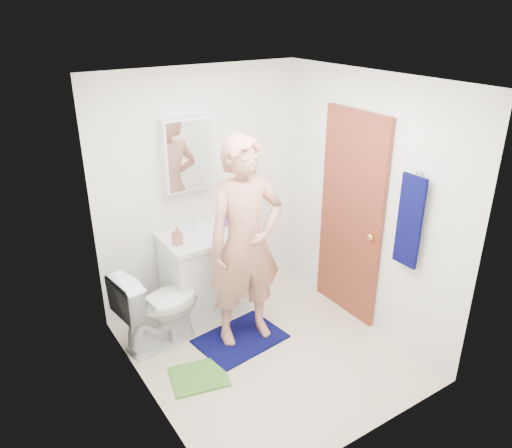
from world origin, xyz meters
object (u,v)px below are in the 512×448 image
at_px(vanity_cabinet, 204,275).
at_px(toilet, 159,306).
at_px(toothbrush_cup, 224,221).
at_px(man, 245,243).
at_px(towel, 410,221).
at_px(soap_dispenser, 177,236).
at_px(medicine_cabinet, 188,154).

xyz_separation_m(vanity_cabinet, toilet, (-0.61, -0.27, -0.01)).
relative_size(vanity_cabinet, toothbrush_cup, 6.58).
distance_m(toilet, toothbrush_cup, 1.08).
xyz_separation_m(toilet, man, (0.71, -0.36, 0.60)).
xyz_separation_m(towel, man, (-1.08, 0.85, -0.26)).
xyz_separation_m(vanity_cabinet, soap_dispenser, (-0.29, -0.07, 0.54)).
xyz_separation_m(medicine_cabinet, man, (0.10, -0.86, -0.61)).
bearing_deg(medicine_cabinet, toilet, -140.61).
bearing_deg(man, toilet, 160.44).
distance_m(medicine_cabinet, toilet, 1.44).
bearing_deg(vanity_cabinet, toothbrush_cup, 13.89).
bearing_deg(medicine_cabinet, vanity_cabinet, -90.00).
xyz_separation_m(towel, soap_dispenser, (-1.47, 1.42, -0.31)).
bearing_deg(medicine_cabinet, man, -83.26).
bearing_deg(man, toothbrush_cup, 83.29).
bearing_deg(towel, soap_dispenser, 136.06).
bearing_deg(towel, vanity_cabinet, 128.47).
distance_m(vanity_cabinet, medicine_cabinet, 1.22).
bearing_deg(toothbrush_cup, towel, -59.97).
height_order(toilet, soap_dispenser, soap_dispenser).
distance_m(toothbrush_cup, man, 0.73).
height_order(towel, toothbrush_cup, towel).
xyz_separation_m(medicine_cabinet, toothbrush_cup, (0.28, -0.16, -0.70)).
xyz_separation_m(towel, toothbrush_cup, (-0.90, 1.55, -0.35)).
height_order(toilet, man, man).
bearing_deg(towel, man, 141.77).
bearing_deg(toilet, vanity_cabinet, -73.59).
xyz_separation_m(vanity_cabinet, towel, (1.18, -1.48, 0.85)).
bearing_deg(vanity_cabinet, towel, -51.53).
relative_size(vanity_cabinet, towel, 1.00).
distance_m(towel, toothbrush_cup, 1.83).
bearing_deg(toilet, medicine_cabinet, -58.43).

